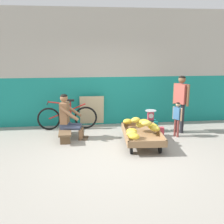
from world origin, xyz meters
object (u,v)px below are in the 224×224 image
low_bench (65,131)px  bicycle_near_left (67,117)px  vendor_seated (68,117)px  customer_adult (181,98)px  banana_cart (142,135)px  customer_child (177,116)px  weighing_scale (151,115)px  plastic_crate (150,126)px  sign_board (92,111)px  shopping_bag (160,132)px

low_bench → bicycle_near_left: 0.80m
low_bench → bicycle_near_left: size_ratio=0.67×
vendor_seated → customer_adult: customer_adult is taller
banana_cart → customer_child: bearing=25.6°
customer_adult → customer_child: size_ratio=1.69×
weighing_scale → customer_child: (0.56, -0.51, 0.10)m
plastic_crate → sign_board: (-1.56, 0.78, 0.29)m
shopping_bag → plastic_crate: bearing=109.2°
customer_adult → sign_board: bearing=157.9°
customer_adult → shopping_bag: customer_adult is taller
banana_cart → bicycle_near_left: bicycle_near_left is taller
shopping_bag → banana_cart: bearing=-137.5°
low_bench → shopping_bag: low_bench is taller
customer_child → low_bench: bearing=176.4°
low_bench → bicycle_near_left: (0.02, 0.78, 0.15)m
shopping_bag → low_bench: bearing=177.5°
vendor_seated → weighing_scale: bearing=8.8°
banana_cart → customer_child: size_ratio=1.65×
bicycle_near_left → customer_child: customer_child is taller
plastic_crate → weighing_scale: (-0.00, -0.00, 0.30)m
weighing_scale → customer_child: 0.76m
bicycle_near_left → shopping_bag: size_ratio=6.92×
low_bench → shopping_bag: (2.43, -0.11, -0.08)m
plastic_crate → shopping_bag: 0.46m
vendor_seated → plastic_crate: vendor_seated is taller
sign_board → customer_child: customer_child is taller
banana_cart → low_bench: banana_cart is taller
sign_board → shopping_bag: bearing=-35.2°
plastic_crate → customer_child: bearing=-42.3°
low_bench → customer_child: 2.87m
banana_cart → customer_adult: customer_adult is taller
bicycle_near_left → banana_cart: bearing=-39.0°
banana_cart → customer_child: customer_child is taller
customer_child → banana_cart: bearing=-154.4°
sign_board → shopping_bag: sign_board is taller
bicycle_near_left → shopping_bag: bicycle_near_left is taller
banana_cart → shopping_bag: size_ratio=6.21×
sign_board → customer_child: size_ratio=0.98×
low_bench → customer_adult: size_ratio=0.72×
customer_adult → shopping_bag: size_ratio=6.38×
low_bench → vendor_seated: size_ratio=0.97×
vendor_seated → shopping_bag: (2.34, -0.09, -0.45)m
shopping_bag → weighing_scale: bearing=109.2°
customer_child → weighing_scale: bearing=137.8°
weighing_scale → bicycle_near_left: (-2.26, 0.46, -0.10)m
banana_cart → sign_board: (-1.09, 1.77, 0.20)m
customer_child → shopping_bag: (-0.41, 0.07, -0.44)m
bicycle_near_left → customer_child: (2.82, -0.96, 0.21)m
banana_cart → plastic_crate: bearing=64.9°
plastic_crate → shopping_bag: (0.15, -0.43, -0.03)m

